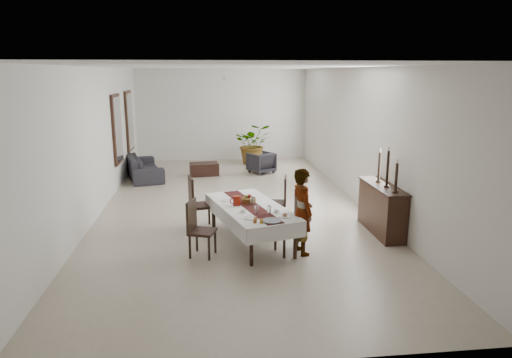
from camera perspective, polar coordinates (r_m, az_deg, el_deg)
The scene contains 87 objects.
floor at distance 10.79m, azimuth -2.83°, elevation -3.44°, with size 6.00×12.00×0.00m, color #B8AA92.
ceiling at distance 10.33m, azimuth -3.04°, elevation 13.81°, with size 6.00×12.00×0.02m, color silver.
wall_back at distance 16.39m, azimuth -4.28°, elevation 7.98°, with size 6.00×0.02×3.20m, color silver.
wall_front at distance 4.61m, azimuth 1.84°, elevation -5.70°, with size 6.00×0.02×3.20m, color silver.
wall_left at distance 10.68m, azimuth -19.26°, elevation 4.46°, with size 0.02×12.00×3.20m, color silver.
wall_right at distance 11.04m, azimuth 12.87°, elevation 5.13°, with size 0.02×12.00×3.20m, color silver.
dining_table_top at distance 8.41m, azimuth -0.66°, elevation -3.60°, with size 0.91×2.18×0.05m, color black.
table_leg_fl at distance 7.47m, azimuth -0.59°, elevation -8.57°, with size 0.06×0.06×0.64m, color black.
table_leg_fr at distance 7.78m, azimuth 4.94°, elevation -7.71°, with size 0.06×0.06×0.64m, color black.
table_leg_bl at distance 9.32m, azimuth -5.29°, elevation -4.15°, with size 0.06×0.06×0.64m, color black.
table_leg_br at distance 9.57m, azimuth -0.70°, elevation -3.62°, with size 0.06×0.06×0.64m, color black.
tablecloth_top at distance 8.40m, azimuth -0.66°, elevation -3.42°, with size 1.07×2.34×0.01m, color white.
tablecloth_drape_left at distance 8.27m, azimuth -4.09°, elevation -4.68°, with size 0.01×2.34×0.27m, color silver.
tablecloth_drape_right at distance 8.64m, azimuth 2.63°, elevation -3.87°, with size 0.01×2.34×0.27m, color silver.
tablecloth_drape_near at distance 7.42m, azimuth 2.67°, elevation -6.79°, with size 1.07×0.01×0.27m, color white.
tablecloth_drape_far at distance 9.49m, azimuth -3.24°, elevation -2.30°, with size 1.07×0.01×0.27m, color silver.
table_runner at distance 8.40m, azimuth -0.66°, elevation -3.37°, with size 0.32×2.27×0.00m, color #511B17.
red_pitcher at distance 8.42m, azimuth -2.44°, elevation -2.71°, with size 0.14×0.14×0.18m, color maroon.
pitcher_handle at distance 8.40m, azimuth -2.94°, elevation -2.76°, with size 0.11×0.11×0.02m, color maroon.
wine_glass_near at distance 7.90m, azimuth 1.65°, elevation -3.90°, with size 0.06×0.06×0.15m, color silver.
wine_glass_mid at distance 7.90m, azimuth 0.06°, elevation -3.88°, with size 0.06×0.06×0.15m, color silver.
wine_glass_far at distance 8.43m, azimuth -0.49°, elevation -2.77°, with size 0.06×0.06×0.15m, color white.
teacup_right at distance 8.02m, azimuth 2.59°, elevation -4.02°, with size 0.08×0.08×0.05m, color silver.
saucer_right at distance 8.02m, azimuth 2.59°, elevation -4.17°, with size 0.14×0.14×0.01m, color white.
teacup_left at distance 8.01m, azimuth -1.64°, elevation -4.01°, with size 0.08×0.08×0.05m, color silver.
saucer_left at distance 8.02m, azimuth -1.64°, elevation -4.16°, with size 0.14×0.14×0.01m, color white.
plate_near_right at distance 7.80m, azimuth 3.61°, elevation -4.69°, with size 0.22×0.22×0.01m, color silver.
bread_near_right at distance 7.79m, azimuth 3.61°, elevation -4.51°, with size 0.08×0.08×0.08m, color tan.
plate_near_left at distance 7.70m, azimuth -0.69°, elevation -4.90°, with size 0.22×0.22×0.01m, color silver.
plate_far_left at distance 8.75m, azimuth -3.63°, elevation -2.67°, with size 0.22×0.22×0.01m, color white.
serving_tray at distance 7.56m, azimuth 2.00°, elevation -5.23°, with size 0.33×0.33×0.02m, color #3F3E43.
jam_jar_a at distance 7.45m, azimuth 0.68°, elevation -5.30°, with size 0.06×0.06×0.07m, color #935C15.
jam_jar_b at distance 7.47m, azimuth -0.13°, elevation -5.26°, with size 0.06×0.06×0.07m, color #934415.
jam_jar_c at distance 7.56m, azimuth -0.06°, elevation -5.02°, with size 0.06×0.06×0.07m, color #9D5216.
fruit_basket at distance 8.61m, azimuth -0.93°, elevation -2.66°, with size 0.27×0.27×0.09m, color brown.
fruit_red at distance 8.61m, azimuth -0.81°, elevation -2.18°, with size 0.08×0.08×0.08m, color maroon.
fruit_green at distance 8.60m, azimuth -1.23°, elevation -2.20°, with size 0.07×0.07×0.07m, color olive.
chair_right_near_seat at distance 7.97m, azimuth 4.25°, elevation -5.95°, with size 0.46×0.46×0.05m, color black.
chair_right_near_leg_fl at distance 7.98m, azimuth 6.03°, elevation -7.91°, with size 0.05×0.05×0.45m, color black.
chair_right_near_leg_fr at distance 8.29m, azimuth 4.84°, elevation -7.05°, with size 0.05×0.05×0.45m, color black.
chair_right_near_leg_bl at distance 7.82m, azimuth 3.55°, elevation -8.29°, with size 0.05×0.05×0.45m, color black.
chair_right_near_leg_br at distance 8.14m, azimuth 2.44°, elevation -7.39°, with size 0.05×0.05×0.45m, color black.
chair_right_near_back at distance 7.96m, azimuth 5.65°, elevation -3.63°, with size 0.46×0.04×0.58m, color black.
chair_right_far_seat at distance 9.46m, azimuth 2.48°, elevation -3.02°, with size 0.43×0.43×0.05m, color black.
chair_right_far_leg_fl at distance 9.36m, azimuth 3.49°, elevation -4.73°, with size 0.04×0.04×0.42m, color black.
chair_right_far_leg_fr at distance 9.69m, azimuth 3.55°, elevation -4.10°, with size 0.04×0.04×0.42m, color black.
chair_right_far_leg_bl at distance 9.37m, azimuth 1.35°, elevation -4.68°, with size 0.04×0.04×0.42m, color black.
chair_right_far_leg_br at distance 9.70m, azimuth 1.48°, elevation -4.05°, with size 0.04×0.04×0.42m, color black.
chair_right_far_back at distance 9.38m, azimuth 3.68°, elevation -1.34°, with size 0.43×0.04×0.54m, color black.
chair_left_near_seat at distance 7.89m, azimuth -6.72°, elevation -6.56°, with size 0.42×0.42×0.05m, color black.
chair_left_near_leg_fl at distance 8.17m, azimuth -7.40°, elevation -7.58°, with size 0.04×0.04×0.41m, color black.
chair_left_near_leg_fr at distance 7.88m, azimuth -8.27°, elevation -8.42°, with size 0.04×0.04×0.41m, color black.
chair_left_near_leg_bl at distance 8.06m, azimuth -5.12°, elevation -7.81°, with size 0.04×0.04×0.41m, color black.
chair_left_near_leg_br at distance 7.76m, azimuth -5.90°, elevation -8.68°, with size 0.04×0.04×0.41m, color black.
chair_left_near_back at distance 7.86m, azimuth -8.07°, elevation -4.49°, with size 0.42×0.04×0.53m, color black.
chair_left_far_seat at distance 9.25m, azimuth -6.80°, elevation -3.32°, with size 0.45×0.45×0.05m, color black.
chair_left_far_leg_fl at distance 9.46m, azimuth -8.08°, elevation -4.55°, with size 0.05×0.05×0.45m, color black.
chair_left_far_leg_fr at distance 9.12m, azimuth -7.69°, elevation -5.24°, with size 0.05×0.05×0.45m, color black.
chair_left_far_leg_bl at distance 9.53m, azimuth -5.88°, elevation -4.37°, with size 0.05×0.05×0.45m, color black.
chair_left_far_leg_br at distance 9.18m, azimuth -5.40°, elevation -5.04°, with size 0.05×0.05×0.45m, color black.
chair_left_far_back at distance 9.13m, azimuth -8.12°, elevation -1.56°, with size 0.45×0.04×0.58m, color black.
woman at distance 7.89m, azimuth 5.80°, elevation -4.06°, with size 0.55×0.36×1.51m, color gray.
sideboard_body at distance 9.29m, azimuth 15.43°, elevation -3.70°, with size 0.41×1.54×0.93m, color black.
sideboard_top at distance 9.16m, azimuth 15.61°, elevation -0.84°, with size 0.45×1.61×0.03m, color black.
candlestick_near_base at distance 8.65m, azimuth 17.01°, elevation -1.54°, with size 0.10×0.10×0.03m, color black.
candlestick_near_shaft at distance 8.59m, azimuth 17.13°, elevation 0.22°, with size 0.05×0.05×0.51m, color black.
candlestick_near_candle at distance 8.53m, azimuth 17.27°, elevation 2.17°, with size 0.04×0.04×0.08m, color silver.
candlestick_mid_base at distance 9.02m, azimuth 15.99°, elevation -0.88°, with size 0.10×0.10×0.03m, color black.
candlestick_mid_shaft at distance 8.94m, azimuth 16.13°, elevation 1.29°, with size 0.05×0.05×0.67m, color black.
candlestick_mid_candle at distance 8.88m, azimuth 16.28°, elevation 3.67°, with size 0.04×0.04×0.08m, color beige.
candlestick_far_base at distance 9.39m, azimuth 15.04°, elevation -0.28°, with size 0.10×0.10×0.03m, color black.
candlestick_far_shaft at distance 9.33m, azimuth 15.15°, elevation 1.51°, with size 0.05×0.05×0.57m, color black.
candlestick_far_candle at distance 9.27m, azimuth 15.27°, elevation 3.47°, with size 0.04×0.04×0.08m, color beige.
sofa at distance 14.03m, azimuth -13.82°, elevation 1.48°, with size 2.24×0.87×0.65m, color #2D2A30.
armchair at distance 14.28m, azimuth 0.65°, elevation 2.06°, with size 0.69×0.71×0.65m, color #2B292E.
coffee_table at distance 14.07m, azimuth -6.50°, elevation 1.24°, with size 0.85×0.57×0.38m, color black.
potted_plant at distance 15.67m, azimuth -0.36°, elevation 4.43°, with size 1.25×1.08×1.38m, color #275923.
mirror_frame_near at distance 12.81m, azimuth -16.98°, elevation 5.98°, with size 0.06×1.05×1.85m, color black.
mirror_glass_near at distance 12.81m, azimuth -16.83°, elevation 5.98°, with size 0.01×0.90×1.70m, color white.
mirror_frame_far at distance 14.87m, azimuth -15.56°, elevation 7.00°, with size 0.06×1.05×1.85m, color black.
mirror_glass_far at distance 14.86m, azimuth -15.43°, elevation 7.01°, with size 0.01×0.90×1.70m, color silver.
fan_rod at distance 13.33m, azimuth -3.85°, elevation 13.24°, with size 0.04×0.04×0.20m, color silver.
fan_hub at distance 13.33m, azimuth -3.84°, elevation 12.38°, with size 0.16×0.16×0.08m, color silver.
fan_blade_n at distance 13.68m, azimuth -3.91°, elevation 12.40°, with size 0.10×0.55×0.01m, color beige.
fan_blade_s at distance 12.98m, azimuth -3.76°, elevation 12.36°, with size 0.10×0.55×0.01m, color silver.
fan_blade_e at distance 13.35m, azimuth -2.30°, elevation 12.40°, with size 0.55×0.10×0.01m, color silver.
fan_blade_w at distance 13.32m, azimuth -5.38°, elevation 12.36°, with size 0.55×0.10×0.01m, color white.
Camera 1 is at (-0.64, -10.31, 3.10)m, focal length 32.00 mm.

